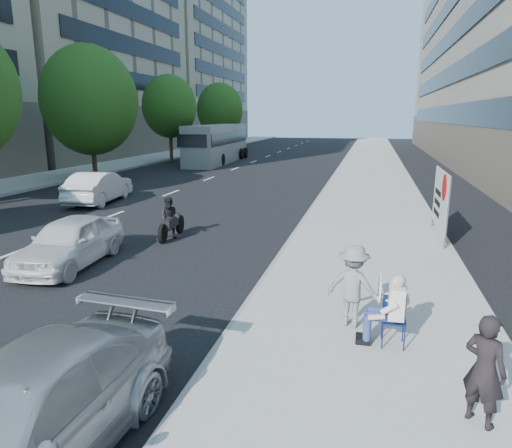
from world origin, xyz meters
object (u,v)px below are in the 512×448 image
(white_sedan_near, at_px, (70,242))
(white_sedan_mid, at_px, (99,187))
(protest_banner, at_px, (441,199))
(parked_sedan, at_px, (19,422))
(motorcycle, at_px, (170,220))
(seated_protester, at_px, (388,305))
(bus, at_px, (217,144))
(jogger, at_px, (353,286))
(pedestrian_woman, at_px, (484,370))

(white_sedan_near, distance_m, white_sedan_mid, 9.80)
(white_sedan_near, height_order, white_sedan_mid, white_sedan_mid)
(protest_banner, distance_m, parked_sedan, 13.46)
(white_sedan_mid, height_order, motorcycle, white_sedan_mid)
(protest_banner, relative_size, white_sedan_mid, 0.67)
(seated_protester, height_order, bus, bus)
(jogger, bearing_deg, motorcycle, -27.72)
(white_sedan_near, bearing_deg, seated_protester, -23.36)
(jogger, relative_size, white_sedan_near, 0.40)
(seated_protester, height_order, pedestrian_woman, pedestrian_woman)
(seated_protester, relative_size, motorcycle, 0.64)
(parked_sedan, xyz_separation_m, white_sedan_near, (-4.25, 6.80, 0.00))
(jogger, distance_m, white_sedan_near, 8.10)
(parked_sedan, distance_m, bus, 36.77)
(white_sedan_mid, bearing_deg, seated_protester, 130.81)
(motorcycle, xyz_separation_m, bus, (-6.94, 25.32, 1.00))
(bus, bearing_deg, seated_protester, -68.51)
(jogger, bearing_deg, white_sedan_near, -2.18)
(white_sedan_mid, height_order, bus, bus)
(seated_protester, bearing_deg, parked_sedan, -136.34)
(seated_protester, height_order, jogger, jogger)
(protest_banner, distance_m, motorcycle, 8.99)
(parked_sedan, distance_m, white_sedan_near, 8.02)
(white_sedan_near, bearing_deg, jogger, -20.76)
(parked_sedan, xyz_separation_m, white_sedan_mid, (-8.87, 15.44, 0.07))
(white_sedan_mid, bearing_deg, white_sedan_near, 110.36)
(protest_banner, bearing_deg, pedestrian_woman, -94.20)
(jogger, distance_m, bus, 33.62)
(protest_banner, distance_m, bus, 28.20)
(seated_protester, height_order, white_sedan_mid, white_sedan_mid)
(white_sedan_mid, relative_size, bus, 0.37)
(white_sedan_near, bearing_deg, white_sedan_mid, 113.47)
(seated_protester, xyz_separation_m, parked_sedan, (-4.14, -3.96, -0.19))
(pedestrian_woman, bearing_deg, protest_banner, -54.28)
(pedestrian_woman, height_order, bus, bus)
(jogger, relative_size, motorcycle, 0.78)
(pedestrian_woman, relative_size, parked_sedan, 0.32)
(jogger, xyz_separation_m, motorcycle, (-6.28, 5.58, -0.31))
(white_sedan_mid, xyz_separation_m, motorcycle, (6.12, -5.30, -0.11))
(parked_sedan, bearing_deg, protest_banner, 67.17)
(pedestrian_woman, bearing_deg, motorcycle, -5.31)
(jogger, height_order, bus, bus)
(motorcycle, height_order, bus, bus)
(motorcycle, bearing_deg, parked_sedan, -80.97)
(pedestrian_woman, relative_size, protest_banner, 0.50)
(jogger, height_order, motorcycle, jogger)
(pedestrian_woman, bearing_deg, parked_sedan, 61.10)
(bus, bearing_deg, white_sedan_mid, -89.88)
(jogger, xyz_separation_m, white_sedan_mid, (-12.40, 10.88, -0.20))
(motorcycle, bearing_deg, jogger, -47.82)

